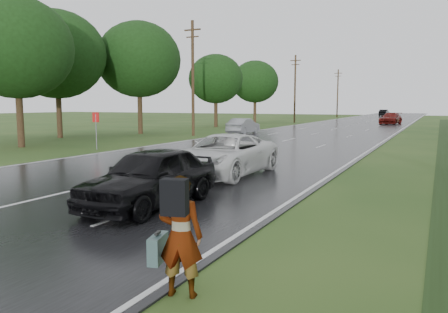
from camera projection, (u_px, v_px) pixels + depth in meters
ground at (30, 202)px, 12.58m from camera, size 220.00×220.00×0.00m
road at (343, 127)px, 52.61m from camera, size 14.00×180.00×0.04m
edge_stripe_east at (403, 128)px, 49.63m from camera, size 0.12×180.00×0.01m
edge_stripe_west at (289, 126)px, 55.59m from camera, size 0.12×180.00×0.01m
center_line at (343, 127)px, 52.61m from camera, size 0.12×180.00×0.01m
road_sign at (96, 123)px, 26.81m from camera, size 0.50×0.06×2.30m
utility_pole_mid at (193, 77)px, 38.26m from camera, size 1.60×0.26×10.00m
utility_pole_far at (295, 88)px, 64.94m from camera, size 1.60×0.26×10.00m
utility_pole_distant at (338, 93)px, 91.63m from camera, size 1.60×0.26×10.00m
tree_west_b at (16, 48)px, 27.78m from camera, size 7.20×7.20×9.62m
tree_west_c at (139, 60)px, 40.61m from camera, size 7.80×7.80×10.43m
tree_west_d at (216, 79)px, 52.84m from camera, size 6.60×6.60×8.80m
tree_west_e at (57, 55)px, 35.71m from camera, size 8.00×8.00×10.44m
tree_west_f at (255, 82)px, 65.52m from camera, size 7.00×7.00×9.29m
pedestrian at (179, 234)px, 6.32m from camera, size 0.92×0.70×1.80m
white_pickup at (224, 155)px, 17.01m from camera, size 2.71×5.78×1.60m
dark_sedan at (151, 177)px, 11.86m from camera, size 1.94×4.75×1.61m
silver_sedan at (243, 126)px, 40.24m from camera, size 1.57×4.44×1.46m
far_car_red at (391, 118)px, 60.57m from camera, size 2.90×5.69×1.58m
far_car_dark at (384, 113)px, 98.32m from camera, size 1.88×4.70×1.52m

